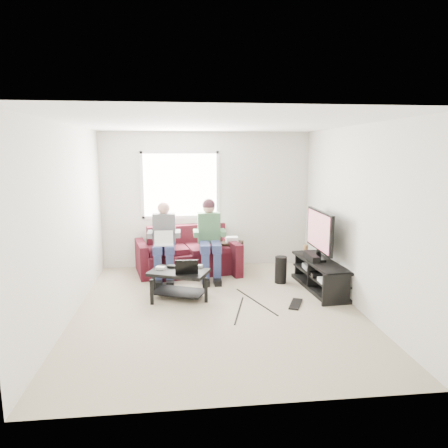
% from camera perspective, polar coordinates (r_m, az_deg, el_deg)
% --- Properties ---
extents(floor, '(4.50, 4.50, 0.00)m').
position_cam_1_polar(floor, '(5.88, -0.94, -11.97)').
color(floor, tan).
rests_on(floor, ground).
extents(ceiling, '(4.50, 4.50, 0.00)m').
position_cam_1_polar(ceiling, '(5.45, -1.02, 14.21)').
color(ceiling, white).
rests_on(ceiling, wall_back).
extents(wall_back, '(4.50, 0.00, 4.50)m').
position_cam_1_polar(wall_back, '(7.74, -2.51, 3.42)').
color(wall_back, silver).
rests_on(wall_back, floor).
extents(wall_front, '(4.50, 0.00, 4.50)m').
position_cam_1_polar(wall_front, '(3.34, 2.58, -5.91)').
color(wall_front, silver).
rests_on(wall_front, floor).
extents(wall_left, '(0.00, 4.50, 4.50)m').
position_cam_1_polar(wall_left, '(5.70, -21.44, 0.20)').
color(wall_left, silver).
rests_on(wall_left, floor).
extents(wall_right, '(0.00, 4.50, 4.50)m').
position_cam_1_polar(wall_right, '(6.04, 18.29, 0.93)').
color(wall_right, silver).
rests_on(wall_right, floor).
extents(window, '(1.48, 0.04, 1.28)m').
position_cam_1_polar(window, '(7.67, -6.26, 5.56)').
color(window, white).
rests_on(window, wall_back).
extents(sofa, '(1.99, 1.15, 0.85)m').
position_cam_1_polar(sofa, '(7.48, -5.30, -4.55)').
color(sofa, '#441116').
rests_on(sofa, floor).
extents(person_left, '(0.40, 0.71, 1.35)m').
position_cam_1_polar(person_left, '(7.07, -8.55, -1.93)').
color(person_left, navy).
rests_on(person_left, sofa).
extents(person_right, '(0.40, 0.71, 1.40)m').
position_cam_1_polar(person_right, '(7.09, -2.09, -1.29)').
color(person_right, navy).
rests_on(person_right, sofa).
extents(laptop_silver, '(0.39, 0.37, 0.24)m').
position_cam_1_polar(laptop_silver, '(6.87, -8.62, -2.48)').
color(laptop_silver, silver).
rests_on(laptop_silver, person_left).
extents(coffee_table, '(1.00, 0.82, 0.43)m').
position_cam_1_polar(coffee_table, '(6.22, -6.46, -7.67)').
color(coffee_table, black).
rests_on(coffee_table, floor).
extents(laptop_black, '(0.41, 0.36, 0.24)m').
position_cam_1_polar(laptop_black, '(6.07, -5.37, -5.78)').
color(laptop_black, black).
rests_on(laptop_black, coffee_table).
extents(controller_a, '(0.16, 0.13, 0.04)m').
position_cam_1_polar(controller_a, '(6.30, -9.04, -6.21)').
color(controller_a, silver).
rests_on(controller_a, coffee_table).
extents(controller_b, '(0.16, 0.13, 0.04)m').
position_cam_1_polar(controller_b, '(6.35, -7.39, -6.03)').
color(controller_b, black).
rests_on(controller_b, coffee_table).
extents(controller_c, '(0.16, 0.14, 0.04)m').
position_cam_1_polar(controller_c, '(6.33, -3.75, -6.03)').
color(controller_c, gray).
rests_on(controller_c, coffee_table).
extents(tv_stand, '(0.56, 1.48, 0.48)m').
position_cam_1_polar(tv_stand, '(6.76, 13.53, -7.32)').
color(tv_stand, black).
rests_on(tv_stand, floor).
extents(tv, '(0.12, 1.10, 0.81)m').
position_cam_1_polar(tv, '(6.67, 13.48, -1.12)').
color(tv, black).
rests_on(tv, tv_stand).
extents(soundbar, '(0.12, 0.50, 0.10)m').
position_cam_1_polar(soundbar, '(6.72, 12.39, -4.57)').
color(soundbar, black).
rests_on(soundbar, tv_stand).
extents(drink_cup, '(0.08, 0.08, 0.12)m').
position_cam_1_polar(drink_cup, '(7.23, 11.59, -3.40)').
color(drink_cup, olive).
rests_on(drink_cup, tv_stand).
extents(console_white, '(0.30, 0.22, 0.06)m').
position_cam_1_polar(console_white, '(6.38, 14.76, -7.78)').
color(console_white, silver).
rests_on(console_white, tv_stand).
extents(console_grey, '(0.34, 0.26, 0.08)m').
position_cam_1_polar(console_grey, '(7.01, 12.73, -5.97)').
color(console_grey, gray).
rests_on(console_grey, tv_stand).
extents(console_black, '(0.38, 0.30, 0.07)m').
position_cam_1_polar(console_black, '(6.69, 13.70, -6.83)').
color(console_black, black).
rests_on(console_black, tv_stand).
extents(subwoofer, '(0.20, 0.20, 0.46)m').
position_cam_1_polar(subwoofer, '(6.96, 8.11, -6.48)').
color(subwoofer, black).
rests_on(subwoofer, floor).
extents(keyboard_floor, '(0.31, 0.45, 0.02)m').
position_cam_1_polar(keyboard_floor, '(6.10, 10.20, -11.18)').
color(keyboard_floor, black).
rests_on(keyboard_floor, floor).
extents(end_table, '(0.38, 0.38, 0.66)m').
position_cam_1_polar(end_table, '(7.52, 1.12, -4.57)').
color(end_table, black).
rests_on(end_table, floor).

